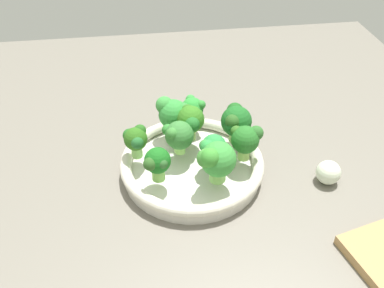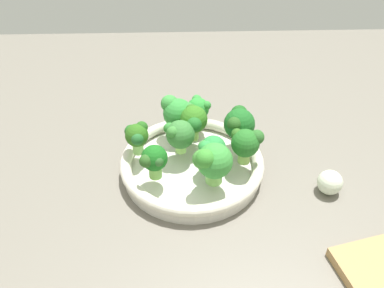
# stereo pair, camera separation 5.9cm
# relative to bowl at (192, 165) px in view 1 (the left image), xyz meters

# --- Properties ---
(ground_plane) EXTENTS (1.30, 1.30, 0.03)m
(ground_plane) POSITION_rel_bowl_xyz_m (-0.03, 0.04, -0.03)
(ground_plane) COLOR slate
(bowl) EXTENTS (0.26, 0.26, 0.04)m
(bowl) POSITION_rel_bowl_xyz_m (0.00, 0.00, 0.00)
(bowl) COLOR silver
(bowl) RESTS_ON ground_plane
(broccoli_floret_0) EXTENTS (0.06, 0.07, 0.08)m
(broccoli_floret_0) POSITION_rel_bowl_xyz_m (-0.06, -0.03, 0.06)
(broccoli_floret_0) COLOR #7ABD57
(broccoli_floret_0) RESTS_ON bowl
(broccoli_floret_1) EXTENTS (0.07, 0.06, 0.07)m
(broccoli_floret_1) POSITION_rel_bowl_xyz_m (0.04, -0.08, 0.06)
(broccoli_floret_1) COLOR #88B257
(broccoli_floret_1) RESTS_ON bowl
(broccoli_floret_2) EXTENTS (0.05, 0.04, 0.06)m
(broccoli_floret_2) POSITION_rel_bowl_xyz_m (0.02, 0.10, 0.06)
(broccoli_floret_2) COLOR #91D26C
(broccoli_floret_2) RESTS_ON bowl
(broccoli_floret_3) EXTENTS (0.05, 0.05, 0.06)m
(broccoli_floret_3) POSITION_rel_bowl_xyz_m (-0.02, -0.03, 0.05)
(broccoli_floret_3) COLOR #82B04D
(broccoli_floret_3) RESTS_ON bowl
(broccoli_floret_4) EXTENTS (0.06, 0.07, 0.07)m
(broccoli_floret_4) POSITION_rel_bowl_xyz_m (0.08, 0.02, 0.06)
(broccoli_floret_4) COLOR #85B25C
(broccoli_floret_4) RESTS_ON bowl
(broccoli_floret_5) EXTENTS (0.05, 0.06, 0.07)m
(broccoli_floret_5) POSITION_rel_bowl_xyz_m (-0.01, -0.09, 0.06)
(broccoli_floret_5) COLOR #93C35B
(broccoli_floret_5) RESTS_ON bowl
(broccoli_floret_6) EXTENTS (0.05, 0.05, 0.06)m
(broccoli_floret_6) POSITION_rel_bowl_xyz_m (0.10, -0.02, 0.05)
(broccoli_floret_6) COLOR #9CCA69
(broccoli_floret_6) RESTS_ON bowl
(broccoli_floret_7) EXTENTS (0.05, 0.05, 0.06)m
(broccoli_floret_7) POSITION_rel_bowl_xyz_m (0.02, 0.02, 0.06)
(broccoli_floret_7) COLOR #99D866
(broccoli_floret_7) RESTS_ON bowl
(broccoli_floret_8) EXTENTS (0.05, 0.05, 0.06)m
(broccoli_floret_8) POSITION_rel_bowl_xyz_m (-0.05, 0.06, 0.06)
(broccoli_floret_8) COLOR #79BB50
(broccoli_floret_8) RESTS_ON bowl
(broccoli_floret_9) EXTENTS (0.06, 0.05, 0.07)m
(broccoli_floret_9) POSITION_rel_bowl_xyz_m (0.05, -0.00, 0.06)
(broccoli_floret_9) COLOR #85B44E
(broccoli_floret_9) RESTS_ON bowl
(garlic_bulb) EXTENTS (0.04, 0.04, 0.04)m
(garlic_bulb) POSITION_rel_bowl_xyz_m (-0.06, -0.23, 0.00)
(garlic_bulb) COLOR silver
(garlic_bulb) RESTS_ON ground_plane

